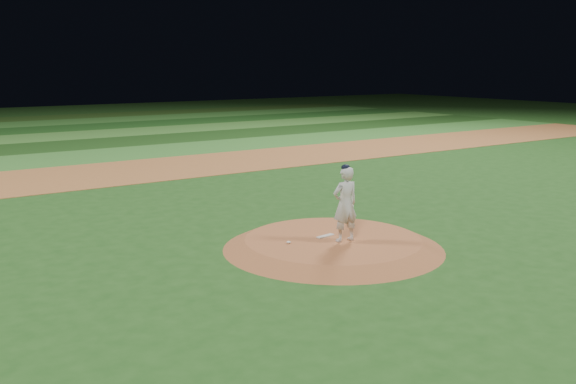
{
  "coord_description": "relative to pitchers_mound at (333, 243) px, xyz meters",
  "views": [
    {
      "loc": [
        -9.61,
        -12.12,
        4.53
      ],
      "look_at": [
        0.0,
        2.0,
        1.1
      ],
      "focal_mm": 40.0,
      "sensor_mm": 36.0,
      "label": 1
    }
  ],
  "objects": [
    {
      "name": "outfield_stripe_0",
      "position": [
        0.0,
        19.5,
        -0.12
      ],
      "size": [
        70.0,
        5.0,
        0.02
      ],
      "primitive_type": "cube",
      "color": "#34782B",
      "rests_on": "ground"
    },
    {
      "name": "pitchers_mound",
      "position": [
        0.0,
        0.0,
        0.0
      ],
      "size": [
        5.5,
        5.5,
        0.25
      ],
      "primitive_type": "cone",
      "color": "#A45B32",
      "rests_on": "ground"
    },
    {
      "name": "outfield_stripe_1",
      "position": [
        0.0,
        24.5,
        -0.12
      ],
      "size": [
        70.0,
        5.0,
        0.02
      ],
      "primitive_type": "cube",
      "color": "#194014",
      "rests_on": "ground"
    },
    {
      "name": "outfield_stripe_2",
      "position": [
        0.0,
        29.5,
        -0.12
      ],
      "size": [
        70.0,
        5.0,
        0.02
      ],
      "primitive_type": "cube",
      "color": "#3B7C2D",
      "rests_on": "ground"
    },
    {
      "name": "outfield_stripe_3",
      "position": [
        0.0,
        34.5,
        -0.12
      ],
      "size": [
        70.0,
        5.0,
        0.02
      ],
      "primitive_type": "cube",
      "color": "#194717",
      "rests_on": "ground"
    },
    {
      "name": "outfield_stripe_4",
      "position": [
        0.0,
        39.5,
        -0.12
      ],
      "size": [
        70.0,
        5.0,
        0.02
      ],
      "primitive_type": "cube",
      "color": "#317129",
      "rests_on": "ground"
    },
    {
      "name": "ground",
      "position": [
        0.0,
        0.0,
        -0.12
      ],
      "size": [
        120.0,
        120.0,
        0.0
      ],
      "primitive_type": "plane",
      "color": "#1E4C18",
      "rests_on": "ground"
    },
    {
      "name": "infield_dirt_band",
      "position": [
        0.0,
        14.0,
        -0.12
      ],
      "size": [
        70.0,
        6.0,
        0.02
      ],
      "primitive_type": "cube",
      "color": "#A46333",
      "rests_on": "ground"
    },
    {
      "name": "pitching_rubber",
      "position": [
        -0.05,
        0.26,
        0.14
      ],
      "size": [
        0.54,
        0.21,
        0.03
      ],
      "primitive_type": "cube",
      "rotation": [
        0.0,
        0.0,
        0.14
      ],
      "color": "beige",
      "rests_on": "pitchers_mound"
    },
    {
      "name": "rosin_bag",
      "position": [
        -1.17,
        0.25,
        0.15
      ],
      "size": [
        0.11,
        0.11,
        0.06
      ],
      "primitive_type": "ellipsoid",
      "color": "silver",
      "rests_on": "pitchers_mound"
    },
    {
      "name": "pitcher_on_mound",
      "position": [
        0.09,
        -0.34,
        1.06
      ],
      "size": [
        0.71,
        0.5,
        1.91
      ],
      "color": "silver",
      "rests_on": "pitchers_mound"
    }
  ]
}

